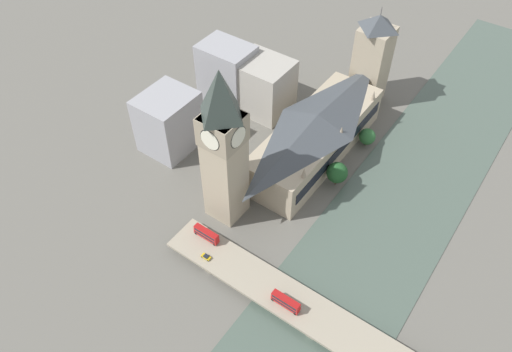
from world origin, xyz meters
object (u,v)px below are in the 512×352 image
clock_tower (223,146)px  double_decker_bus_lead (286,302)px  double_decker_bus_mid (206,234)px  road_bridge (320,319)px  victoria_tower (372,59)px  parliament_hall (316,135)px  car_southbound_tail (206,257)px

clock_tower → double_decker_bus_lead: clock_tower is taller
clock_tower → double_decker_bus_lead: (-46.88, 25.90, -31.33)m
double_decker_bus_lead → double_decker_bus_mid: (42.38, -6.71, 0.03)m
double_decker_bus_lead → road_bridge: bearing=-166.8°
clock_tower → victoria_tower: 107.73m
parliament_hall → car_southbound_tail: parliament_hall is taller
parliament_hall → car_southbound_tail: bearing=88.8°
parliament_hall → double_decker_bus_mid: parliament_hall is taller
victoria_tower → car_southbound_tail: victoria_tower is taller
victoria_tower → clock_tower: bearing=83.5°
double_decker_bus_lead → car_southbound_tail: 36.56m
victoria_tower → double_decker_bus_lead: 137.65m
parliament_hall → victoria_tower: bearing=-89.9°
double_decker_bus_mid → car_southbound_tail: bearing=127.8°
clock_tower → car_southbound_tail: clock_tower is taller
parliament_hall → double_decker_bus_lead: parliament_hall is taller
clock_tower → car_southbound_tail: bearing=111.2°
parliament_hall → car_southbound_tail: size_ratio=21.87×
parliament_hall → clock_tower: bearing=77.0°
parliament_hall → clock_tower: (12.10, 52.56, 26.52)m
clock_tower → car_southbound_tail: (-10.39, 26.78, -33.26)m
parliament_hall → road_bridge: 89.59m
victoria_tower → double_decker_bus_lead: size_ratio=4.67×
clock_tower → car_southbound_tail: size_ratio=19.13×
clock_tower → road_bridge: size_ratio=0.55×
road_bridge → victoria_tower: bearing=-69.7°
double_decker_bus_mid → parliament_hall: bearing=-96.0°
parliament_hall → double_decker_bus_lead: 85.96m
double_decker_bus_mid → car_southbound_tail: (-5.88, 7.59, -1.96)m
parliament_hall → double_decker_bus_lead: bearing=113.9°
double_decker_bus_mid → car_southbound_tail: 9.80m
road_bridge → car_southbound_tail: car_southbound_tail is taller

